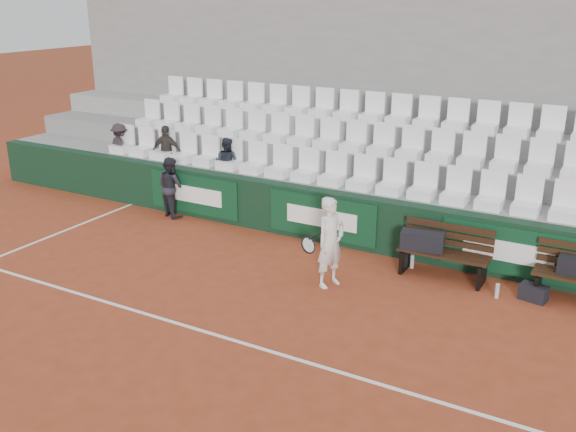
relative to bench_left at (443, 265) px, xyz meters
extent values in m
plane|color=#973D22|center=(-2.25, -3.44, -0.23)|extent=(80.00, 80.00, 0.00)
cube|color=white|center=(-2.25, -3.44, -0.22)|extent=(18.00, 0.06, 0.01)
cube|color=black|center=(-2.25, 0.56, 0.28)|extent=(18.00, 0.30, 1.00)
cube|color=#0C381E|center=(-5.45, 0.39, 0.30)|extent=(2.20, 0.04, 0.82)
cube|color=#0C381E|center=(-2.45, 0.39, 0.30)|extent=(2.20, 0.04, 0.82)
cube|color=#0C381E|center=(0.95, 0.39, 0.30)|extent=(2.20, 0.04, 0.82)
cube|color=gray|center=(-2.25, 1.19, 0.28)|extent=(18.00, 0.95, 1.00)
cube|color=gray|center=(-2.25, 2.14, 0.50)|extent=(18.00, 0.95, 1.45)
cube|color=#979794|center=(-2.25, 3.09, 0.72)|extent=(18.00, 0.95, 1.90)
cube|color=gray|center=(-2.25, 3.71, 1.98)|extent=(18.00, 0.30, 4.40)
cube|color=white|center=(-2.25, 1.01, 1.09)|extent=(11.90, 0.44, 0.63)
cube|color=white|center=(-2.25, 1.96, 1.54)|extent=(11.90, 0.44, 0.63)
cube|color=white|center=(-2.25, 2.91, 1.99)|extent=(11.90, 0.44, 0.63)
cube|color=black|center=(0.00, 0.00, 0.00)|extent=(1.50, 0.56, 0.45)
cube|color=black|center=(-0.37, -0.04, 0.38)|extent=(0.75, 0.43, 0.30)
cube|color=black|center=(1.48, -0.13, -0.10)|extent=(0.45, 0.33, 0.25)
cylinder|color=#ADBEC4|center=(-0.57, 0.13, -0.10)|extent=(0.07, 0.07, 0.25)
cylinder|color=#AEBDC5|center=(0.97, -0.34, -0.11)|extent=(0.07, 0.07, 0.24)
imported|color=silver|center=(-1.52, -1.19, 0.52)|extent=(0.52, 0.63, 1.50)
torus|color=black|center=(-1.92, -1.19, 0.40)|extent=(0.19, 0.30, 0.26)
cylinder|color=black|center=(-1.79, -1.19, 0.58)|extent=(0.26, 0.03, 0.20)
imported|color=black|center=(-5.95, 0.28, 0.42)|extent=(0.75, 0.67, 1.28)
imported|color=black|center=(-8.06, 1.06, 1.33)|extent=(0.82, 0.66, 1.11)
imported|color=#312B27|center=(-6.66, 1.06, 1.37)|extent=(0.75, 0.44, 1.20)
imported|color=black|center=(-5.05, 1.06, 1.32)|extent=(0.58, 0.47, 1.10)
camera|label=1|loc=(2.54, -9.84, 4.30)|focal=40.00mm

